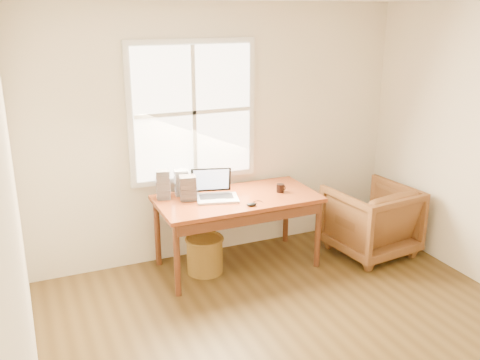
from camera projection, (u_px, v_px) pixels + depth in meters
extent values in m
cube|color=silver|center=(220.00, 133.00, 5.53)|extent=(4.00, 0.02, 2.60)
cube|color=silver|center=(19.00, 257.00, 2.79)|extent=(0.02, 4.50, 2.60)
cube|color=silver|center=(193.00, 112.00, 5.30)|extent=(1.32, 0.05, 1.42)
cube|color=white|center=(194.00, 112.00, 5.27)|extent=(1.20, 0.02, 1.30)
cube|color=silver|center=(194.00, 113.00, 5.27)|extent=(0.04, 0.02, 1.30)
cube|color=silver|center=(194.00, 113.00, 5.27)|extent=(1.20, 0.02, 0.04)
cube|color=brown|center=(237.00, 199.00, 5.30)|extent=(1.60, 0.80, 0.04)
imported|color=brown|center=(371.00, 220.00, 5.71)|extent=(0.89, 0.91, 0.75)
cylinder|color=brown|center=(205.00, 255.00, 5.34)|extent=(0.37, 0.37, 0.36)
ellipsoid|color=black|center=(251.00, 205.00, 5.04)|extent=(0.10, 0.07, 0.03)
cylinder|color=black|center=(280.00, 188.00, 5.41)|extent=(0.08, 0.08, 0.09)
cube|color=silver|center=(182.00, 183.00, 5.31)|extent=(0.15, 0.13, 0.26)
cube|color=#26272C|center=(188.00, 188.00, 5.18)|extent=(0.18, 0.17, 0.24)
cube|color=#A0A3AE|center=(163.00, 184.00, 5.20)|extent=(0.15, 0.14, 0.29)
cube|color=silver|center=(192.00, 183.00, 5.43)|extent=(0.16, 0.15, 0.17)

